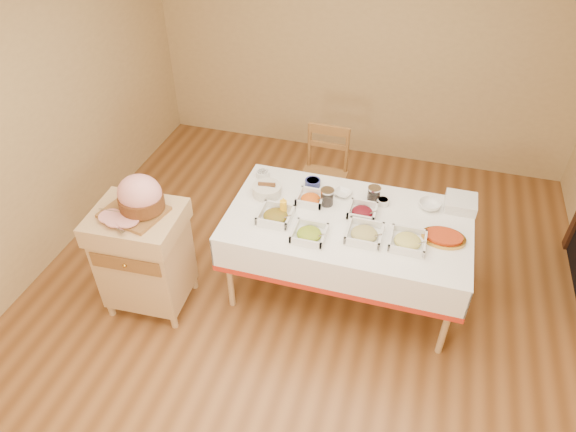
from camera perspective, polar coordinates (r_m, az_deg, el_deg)
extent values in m
plane|color=brown|center=(4.23, 1.11, -10.05)|extent=(5.00, 5.00, 0.00)
plane|color=tan|center=(5.56, 8.57, 18.69)|extent=(4.50, 0.00, 4.50)
plane|color=tan|center=(4.42, -28.42, 8.73)|extent=(0.00, 5.00, 5.00)
cube|color=tan|center=(3.89, 6.69, -0.64)|extent=(1.80, 1.00, 0.04)
cylinder|color=tan|center=(4.02, -6.50, -6.33)|extent=(0.05, 0.05, 0.71)
cylinder|color=tan|center=(4.60, -2.68, 0.81)|extent=(0.05, 0.05, 0.71)
cylinder|color=tan|center=(3.85, 17.27, -11.00)|extent=(0.05, 0.05, 0.71)
cylinder|color=tan|center=(4.45, 17.79, -2.92)|extent=(0.05, 0.05, 0.71)
cube|color=white|center=(3.87, 6.72, -0.35)|extent=(1.82, 1.02, 0.01)
cube|color=tan|center=(4.12, -15.49, -4.98)|extent=(0.63, 0.52, 0.64)
cube|color=tan|center=(3.86, -16.50, -0.67)|extent=(0.67, 0.57, 0.16)
cube|color=brown|center=(3.83, -17.81, -5.14)|extent=(0.54, 0.04, 0.13)
sphere|color=#BE8F35|center=(3.83, -17.89, -5.24)|extent=(0.03, 0.03, 0.03)
cylinder|color=tan|center=(4.39, -19.07, -9.59)|extent=(0.05, 0.05, 0.11)
cylinder|color=tan|center=(4.62, -16.34, -5.86)|extent=(0.05, 0.05, 0.11)
cylinder|color=tan|center=(4.16, -12.76, -11.46)|extent=(0.05, 0.05, 0.11)
cylinder|color=tan|center=(4.40, -10.28, -7.40)|extent=(0.05, 0.05, 0.11)
cube|color=brown|center=(4.78, 3.80, 4.09)|extent=(0.43, 0.41, 0.03)
cylinder|color=brown|center=(4.82, 1.08, 0.98)|extent=(0.04, 0.04, 0.45)
cylinder|color=brown|center=(5.10, 2.26, 3.34)|extent=(0.04, 0.04, 0.45)
cylinder|color=brown|center=(4.76, 5.22, 0.16)|extent=(0.04, 0.04, 0.45)
cylinder|color=brown|center=(5.04, 6.18, 2.60)|extent=(0.04, 0.04, 0.45)
cylinder|color=brown|center=(4.84, 2.39, 7.79)|extent=(0.04, 0.04, 0.48)
cylinder|color=brown|center=(4.78, 6.56, 7.07)|extent=(0.04, 0.04, 0.48)
cube|color=brown|center=(4.71, 4.58, 9.50)|extent=(0.38, 0.04, 0.09)
cube|color=brown|center=(3.80, -16.75, 0.41)|extent=(0.42, 0.33, 0.03)
ellipsoid|color=pink|center=(3.72, -16.16, 2.45)|extent=(0.31, 0.28, 0.27)
cylinder|color=#5C3215|center=(3.76, -15.97, 1.56)|extent=(0.32, 0.32, 0.10)
cube|color=silver|center=(3.71, -18.75, -0.77)|extent=(0.26, 0.12, 0.00)
cylinder|color=silver|center=(3.80, -18.28, 0.43)|extent=(0.31, 0.09, 0.01)
cube|color=silver|center=(3.84, -1.39, -0.27)|extent=(0.24, 0.24, 0.02)
ellipsoid|color=#B72C14|center=(3.82, -1.40, 0.01)|extent=(0.19, 0.19, 0.07)
cylinder|color=silver|center=(3.79, -0.73, -0.31)|extent=(0.15, 0.01, 0.11)
cube|color=silver|center=(3.69, 2.36, -2.27)|extent=(0.24, 0.24, 0.01)
ellipsoid|color=gold|center=(3.67, 2.37, -2.00)|extent=(0.18, 0.18, 0.06)
cylinder|color=silver|center=(3.64, 3.07, -2.36)|extent=(0.13, 0.01, 0.10)
cube|color=silver|center=(3.72, 8.44, -2.27)|extent=(0.26, 0.26, 0.01)
ellipsoid|color=tan|center=(3.70, 8.48, -1.98)|extent=(0.19, 0.19, 0.07)
cylinder|color=silver|center=(3.68, 9.27, -2.36)|extent=(0.14, 0.01, 0.10)
cube|color=silver|center=(3.72, 13.10, -3.00)|extent=(0.25, 0.25, 0.01)
ellipsoid|color=#C0BB5B|center=(3.71, 13.15, -2.73)|extent=(0.19, 0.19, 0.07)
cylinder|color=silver|center=(3.69, 13.96, -3.12)|extent=(0.13, 0.01, 0.10)
cube|color=silver|center=(4.01, 2.52, 1.68)|extent=(0.20, 0.20, 0.01)
ellipsoid|color=#D75910|center=(4.00, 2.53, 1.91)|extent=(0.16, 0.16, 0.05)
cylinder|color=silver|center=(3.97, 3.09, 1.69)|extent=(0.13, 0.01, 0.10)
cube|color=silver|center=(3.92, 8.23, 0.21)|extent=(0.21, 0.21, 0.01)
ellipsoid|color=#570A15|center=(3.90, 8.25, 0.46)|extent=(0.16, 0.16, 0.06)
cylinder|color=silver|center=(3.88, 8.87, 0.21)|extent=(0.14, 0.01, 0.10)
cylinder|color=silver|center=(4.28, -2.82, 4.68)|extent=(0.11, 0.11, 0.05)
cylinder|color=black|center=(4.27, -2.82, 4.86)|extent=(0.09, 0.09, 0.02)
cylinder|color=navy|center=(4.17, 2.76, 3.71)|extent=(0.13, 0.13, 0.05)
cylinder|color=#570A15|center=(4.16, 2.77, 3.90)|extent=(0.10, 0.10, 0.02)
cylinder|color=silver|center=(4.04, 10.50, 1.56)|extent=(0.10, 0.10, 0.05)
cylinder|color=#D75910|center=(4.03, 10.52, 1.74)|extent=(0.08, 0.08, 0.02)
imported|color=silver|center=(4.09, 6.09, 2.53)|extent=(0.17, 0.17, 0.03)
imported|color=silver|center=(4.08, 15.49, 1.19)|extent=(0.18, 0.18, 0.05)
cylinder|color=silver|center=(3.96, 4.36, 2.04)|extent=(0.10, 0.10, 0.12)
cylinder|color=silver|center=(3.92, 4.41, 2.83)|extent=(0.11, 0.11, 0.01)
cylinder|color=black|center=(3.97, 4.35, 1.84)|extent=(0.08, 0.08, 0.09)
cylinder|color=silver|center=(4.03, 9.50, 2.29)|extent=(0.10, 0.10, 0.12)
cylinder|color=silver|center=(4.00, 9.60, 3.05)|extent=(0.10, 0.10, 0.01)
cylinder|color=black|center=(4.04, 9.48, 2.11)|extent=(0.08, 0.08, 0.09)
cylinder|color=yellow|center=(3.84, -0.52, 0.88)|extent=(0.05, 0.05, 0.13)
cone|color=yellow|center=(3.79, -0.53, 1.86)|extent=(0.03, 0.03, 0.03)
cylinder|color=silver|center=(4.07, -2.36, 2.90)|extent=(0.23, 0.23, 0.08)
cube|color=silver|center=(4.16, 18.54, 0.98)|extent=(0.23, 0.23, 0.01)
cube|color=silver|center=(4.16, 18.59, 1.14)|extent=(0.23, 0.23, 0.01)
cube|color=silver|center=(4.15, 18.63, 1.30)|extent=(0.23, 0.23, 0.01)
cube|color=silver|center=(4.14, 18.67, 1.46)|extent=(0.23, 0.23, 0.01)
cube|color=silver|center=(4.13, 18.71, 1.62)|extent=(0.23, 0.23, 0.01)
cube|color=silver|center=(4.12, 18.75, 1.78)|extent=(0.23, 0.23, 0.01)
ellipsoid|color=#BE8F35|center=(3.82, 16.87, -2.35)|extent=(0.32, 0.23, 0.03)
ellipsoid|color=#B53813|center=(3.81, 16.90, -2.22)|extent=(0.27, 0.19, 0.03)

